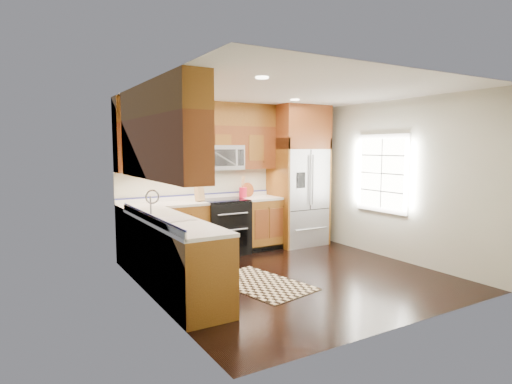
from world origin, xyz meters
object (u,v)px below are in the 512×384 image
knife_block (199,194)px  utensil_crock (243,190)px  range (224,227)px  refrigerator (298,176)px  rug (260,283)px

knife_block → utensil_crock: bearing=6.0°
range → refrigerator: bearing=-1.4°
range → utensil_crock: utensil_crock is taller
range → utensil_crock: 0.76m
rug → knife_block: bearing=82.4°
knife_block → utensil_crock: utensil_crock is taller
utensil_crock → knife_block: bearing=-174.0°
utensil_crock → rug: bearing=-112.4°
range → rug: (-0.32, -1.74, -0.46)m
range → knife_block: size_ratio=3.07×
rug → refrigerator: bearing=30.8°
refrigerator → rug: refrigerator is taller
range → refrigerator: refrigerator is taller
range → knife_block: bearing=177.0°
range → knife_block: 0.74m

